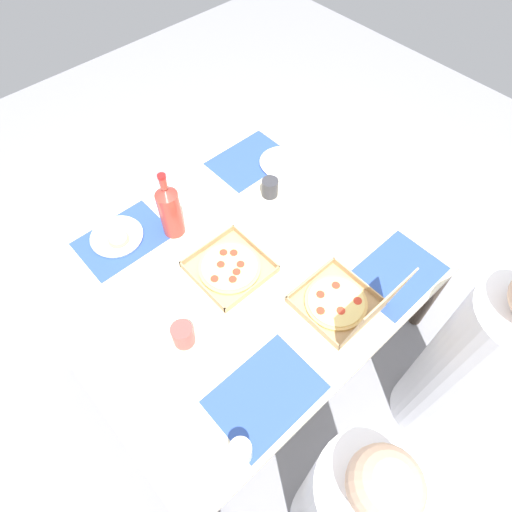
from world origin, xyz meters
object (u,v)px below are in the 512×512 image
at_px(plate_middle, 117,237).
at_px(cup_red, 183,335).
at_px(plate_near_right, 282,163).
at_px(pizza_box_corner_left, 230,267).
at_px(pizza_box_corner_right, 344,304).
at_px(diner_left_seat, 466,368).
at_px(plate_far_left, 110,306).
at_px(soda_bottle, 170,210).
at_px(diner_right_seat, 347,507).
at_px(cup_dark, 270,188).
at_px(cup_clear_left, 241,452).

distance_m(plate_middle, cup_red, 0.56).
bearing_deg(plate_near_right, pizza_box_corner_left, 26.80).
distance_m(pizza_box_corner_right, plate_near_right, 0.80).
bearing_deg(diner_left_seat, plate_middle, -61.02).
relative_size(pizza_box_corner_left, plate_far_left, 1.40).
bearing_deg(diner_left_seat, soda_bottle, -66.18).
bearing_deg(diner_right_seat, plate_far_left, -78.67).
xyz_separation_m(pizza_box_corner_right, cup_dark, (-0.20, -0.61, -0.00)).
xyz_separation_m(plate_far_left, cup_clear_left, (-0.03, 0.71, 0.04)).
relative_size(cup_clear_left, diner_left_seat, 0.08).
bearing_deg(cup_dark, cup_red, 23.66).
bearing_deg(pizza_box_corner_left, cup_red, 21.51).
bearing_deg(cup_clear_left, cup_red, -103.24).
height_order(plate_middle, diner_right_seat, diner_right_seat).
height_order(pizza_box_corner_left, soda_bottle, soda_bottle).
distance_m(pizza_box_corner_left, plate_middle, 0.50).
bearing_deg(soda_bottle, plate_near_right, 178.42).
relative_size(diner_left_seat, diner_right_seat, 1.06).
relative_size(plate_far_left, cup_red, 2.08).
bearing_deg(cup_red, cup_clear_left, 76.76).
xyz_separation_m(pizza_box_corner_left, cup_clear_left, (0.41, 0.54, 0.04)).
height_order(pizza_box_corner_left, plate_far_left, pizza_box_corner_left).
relative_size(plate_near_right, diner_right_seat, 0.19).
relative_size(plate_near_right, soda_bottle, 0.66).
xyz_separation_m(plate_middle, cup_red, (0.07, 0.56, 0.04)).
bearing_deg(plate_middle, cup_dark, 159.06).
xyz_separation_m(cup_red, diner_left_seat, (-0.79, 0.74, -0.27)).
bearing_deg(pizza_box_corner_right, diner_left_seat, 121.91).
relative_size(pizza_box_corner_right, cup_clear_left, 3.22).
relative_size(plate_middle, cup_clear_left, 2.28).
distance_m(plate_near_right, cup_clear_left, 1.29).
height_order(plate_middle, diner_left_seat, diner_left_seat).
distance_m(plate_far_left, cup_clear_left, 0.72).
relative_size(plate_near_right, cup_red, 2.22).
height_order(cup_clear_left, diner_left_seat, diner_left_seat).
distance_m(pizza_box_corner_right, cup_clear_left, 0.62).
relative_size(plate_far_left, cup_clear_left, 2.11).
xyz_separation_m(pizza_box_corner_right, cup_clear_left, (0.61, 0.12, 0.00)).
height_order(pizza_box_corner_right, plate_middle, pizza_box_corner_right).
bearing_deg(pizza_box_corner_right, plate_far_left, -42.90).
xyz_separation_m(plate_middle, cup_clear_left, (0.17, 0.98, 0.04)).
bearing_deg(cup_dark, diner_right_seat, 59.30).
relative_size(plate_middle, soda_bottle, 0.67).
height_order(cup_dark, diner_left_seat, diner_left_seat).
distance_m(pizza_box_corner_right, diner_right_seat, 0.69).
xyz_separation_m(plate_near_right, diner_left_seat, (0.10, 1.16, -0.22)).
relative_size(pizza_box_corner_right, cup_dark, 3.61).
bearing_deg(cup_dark, cup_clear_left, 42.10).
bearing_deg(diner_right_seat, cup_red, -83.66).
relative_size(soda_bottle, cup_clear_left, 3.39).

